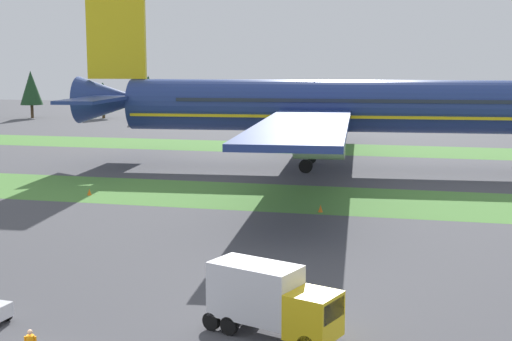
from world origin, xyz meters
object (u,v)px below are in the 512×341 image
Objects in this scene: taxiway_marker_0 at (320,208)px; airliner at (327,106)px; taxiway_marker_1 at (89,192)px; catering_truck at (271,298)px.

airliner is at bearing 96.94° from taxiway_marker_0.
airliner is 120.42× the size of taxiway_marker_1.
taxiway_marker_0 reaches higher than taxiway_marker_1.
taxiway_marker_0 is at bearing -156.36° from catering_truck.
airliner is 11.02× the size of catering_truck.
taxiway_marker_1 is (-21.03, -23.85, -7.71)m from airliner.
taxiway_marker_0 is (3.23, -26.54, -7.71)m from airliner.
catering_truck reaches higher than taxiway_marker_1.
taxiway_marker_0 is at bearing -6.33° from taxiway_marker_1.
catering_truck is 10.92× the size of taxiway_marker_1.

